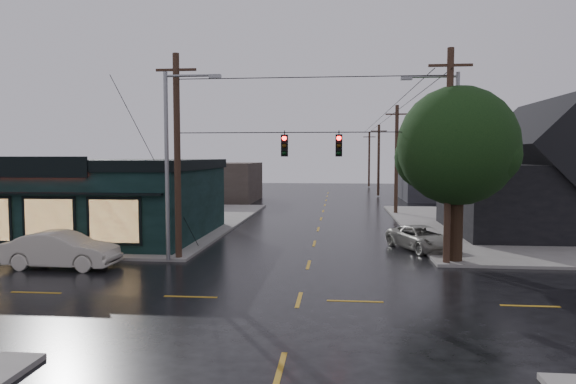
# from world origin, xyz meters

# --- Properties ---
(ground_plane) EXTENTS (160.00, 160.00, 0.00)m
(ground_plane) POSITION_xyz_m (0.00, 0.00, 0.00)
(ground_plane) COLOR black
(sidewalk_nw) EXTENTS (28.00, 28.00, 0.15)m
(sidewalk_nw) POSITION_xyz_m (-20.00, 20.00, 0.07)
(sidewalk_nw) COLOR slate
(sidewalk_nw) RESTS_ON ground
(pizza_shop) EXTENTS (16.30, 12.34, 4.90)m
(pizza_shop) POSITION_xyz_m (-15.00, 12.94, 2.56)
(pizza_shop) COLOR black
(pizza_shop) RESTS_ON ground
(ne_building) EXTENTS (12.60, 11.60, 8.75)m
(ne_building) POSITION_xyz_m (15.00, 17.00, 4.47)
(ne_building) COLOR black
(ne_building) RESTS_ON ground
(corner_tree) EXTENTS (5.68, 5.68, 8.35)m
(corner_tree) POSITION_xyz_m (7.00, 7.00, 5.62)
(corner_tree) COLOR black
(corner_tree) RESTS_ON ground
(utility_pole_nw) EXTENTS (2.00, 0.32, 10.15)m
(utility_pole_nw) POSITION_xyz_m (-6.50, 6.50, 0.00)
(utility_pole_nw) COLOR #322016
(utility_pole_nw) RESTS_ON ground
(utility_pole_ne) EXTENTS (2.00, 0.32, 10.15)m
(utility_pole_ne) POSITION_xyz_m (6.50, 6.50, 0.00)
(utility_pole_ne) COLOR #322016
(utility_pole_ne) RESTS_ON ground
(utility_pole_far_a) EXTENTS (2.00, 0.32, 9.65)m
(utility_pole_far_a) POSITION_xyz_m (6.50, 28.00, 0.00)
(utility_pole_far_a) COLOR #322016
(utility_pole_far_a) RESTS_ON ground
(utility_pole_far_b) EXTENTS (2.00, 0.32, 9.15)m
(utility_pole_far_b) POSITION_xyz_m (6.50, 48.00, 0.00)
(utility_pole_far_b) COLOR #322016
(utility_pole_far_b) RESTS_ON ground
(utility_pole_far_c) EXTENTS (2.00, 0.32, 9.15)m
(utility_pole_far_c) POSITION_xyz_m (6.50, 68.00, 0.00)
(utility_pole_far_c) COLOR #322016
(utility_pole_far_c) RESTS_ON ground
(span_signal_assembly) EXTENTS (13.00, 0.48, 1.23)m
(span_signal_assembly) POSITION_xyz_m (0.10, 6.50, 5.70)
(span_signal_assembly) COLOR black
(span_signal_assembly) RESTS_ON ground
(streetlight_nw) EXTENTS (5.40, 0.30, 9.15)m
(streetlight_nw) POSITION_xyz_m (-6.80, 5.80, 0.00)
(streetlight_nw) COLOR gray
(streetlight_nw) RESTS_ON ground
(streetlight_ne) EXTENTS (5.40, 0.30, 9.15)m
(streetlight_ne) POSITION_xyz_m (7.00, 7.20, 0.00)
(streetlight_ne) COLOR gray
(streetlight_ne) RESTS_ON ground
(bg_building_west) EXTENTS (12.00, 10.00, 4.40)m
(bg_building_west) POSITION_xyz_m (-14.00, 40.00, 2.20)
(bg_building_west) COLOR #3A302A
(bg_building_west) RESTS_ON ground
(bg_building_east) EXTENTS (14.00, 12.00, 5.60)m
(bg_building_east) POSITION_xyz_m (16.00, 45.00, 2.80)
(bg_building_east) COLOR #2A2A30
(bg_building_east) RESTS_ON ground
(sedan_cream) EXTENTS (5.17, 1.89, 1.69)m
(sedan_cream) POSITION_xyz_m (-11.30, 4.18, 0.85)
(sedan_cream) COLOR #BDB7A6
(sedan_cream) RESTS_ON ground
(suv_silver) EXTENTS (3.92, 5.22, 1.32)m
(suv_silver) POSITION_xyz_m (6.00, 10.50, 0.66)
(suv_silver) COLOR gray
(suv_silver) RESTS_ON ground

